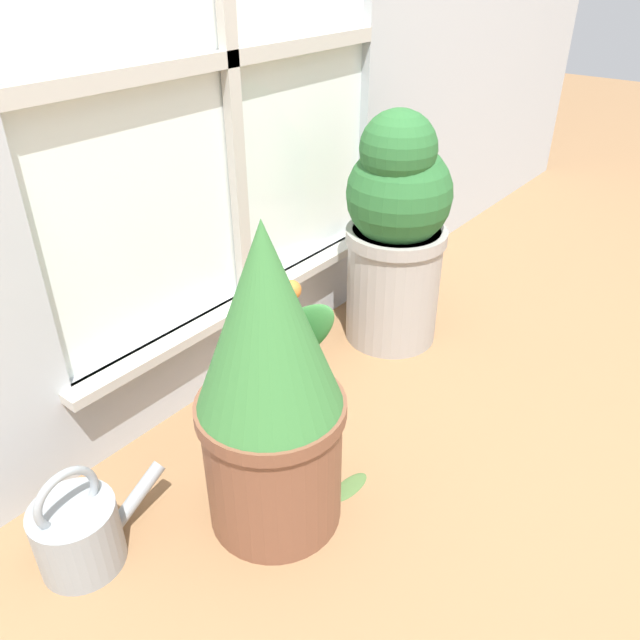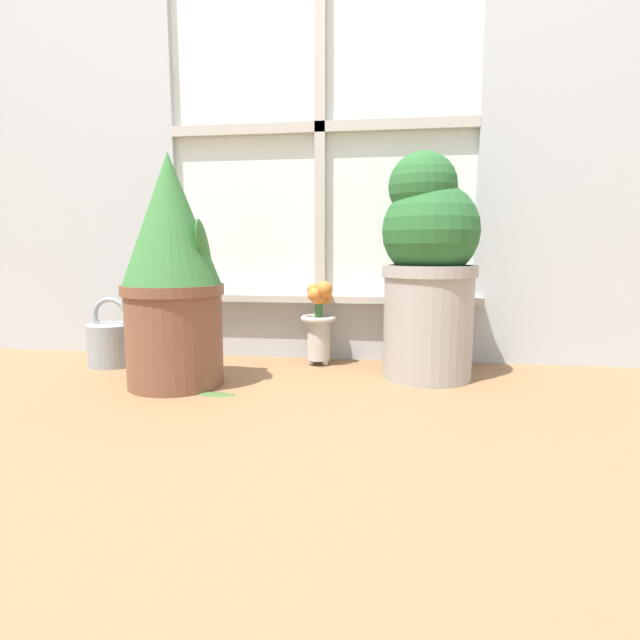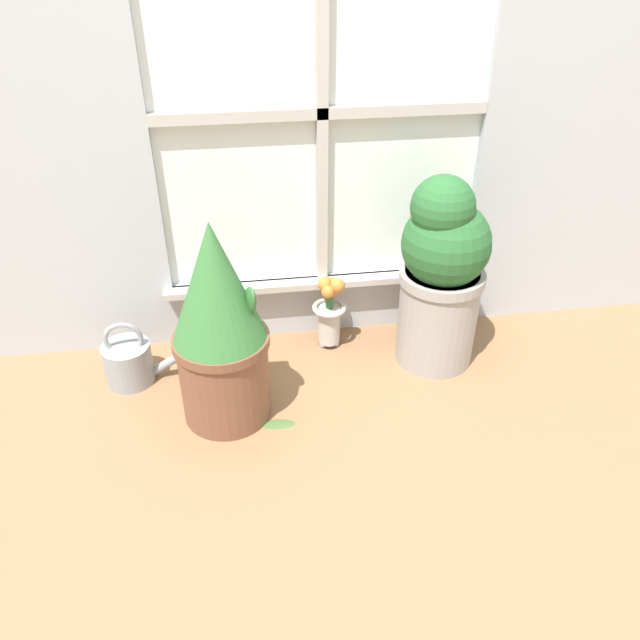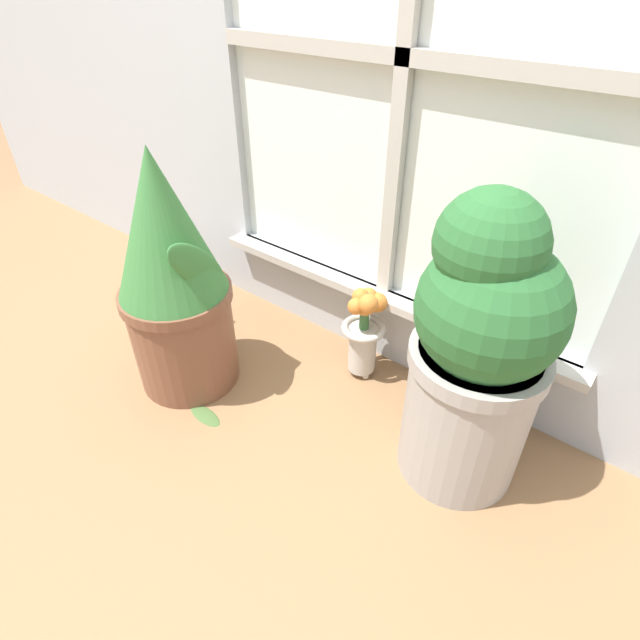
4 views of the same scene
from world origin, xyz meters
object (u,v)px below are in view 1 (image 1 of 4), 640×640
at_px(flower_vase, 280,324).
at_px(watering_can, 79,532).
at_px(potted_plant_right, 396,230).
at_px(potted_plant_left, 270,387).

relative_size(flower_vase, watering_can, 1.01).
distance_m(potted_plant_right, watering_can, 1.07).
height_order(potted_plant_left, watering_can, potted_plant_left).
bearing_deg(potted_plant_left, flower_vase, 40.13).
xyz_separation_m(potted_plant_left, watering_can, (-0.32, 0.21, -0.25)).
height_order(potted_plant_right, flower_vase, potted_plant_right).
bearing_deg(watering_can, potted_plant_left, -33.28).
bearing_deg(potted_plant_right, flower_vase, 159.94).
bearing_deg(potted_plant_right, potted_plant_left, -165.50).
distance_m(flower_vase, watering_can, 0.70).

